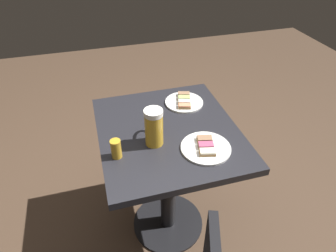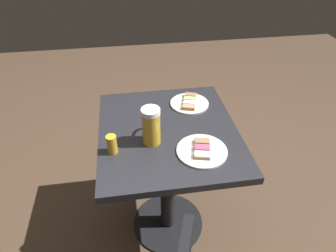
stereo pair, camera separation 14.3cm
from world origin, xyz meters
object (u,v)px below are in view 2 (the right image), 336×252
object	(u,v)px
beer_mug	(151,125)
beer_glass_small	(112,144)
plate_near	(189,103)
plate_far	(202,150)

from	to	relation	value
beer_mug	beer_glass_small	world-z (taller)	beer_mug
plate_near	plate_far	world-z (taller)	same
plate_far	beer_mug	world-z (taller)	beer_mug
plate_far	plate_near	bearing A→B (deg)	86.14
plate_near	beer_glass_small	bearing A→B (deg)	-141.87
plate_far	beer_glass_small	xyz separation A→B (m)	(-0.39, 0.06, 0.04)
plate_near	beer_mug	size ratio (longest dim) A/B	1.16
plate_near	beer_glass_small	world-z (taller)	beer_glass_small
plate_near	beer_mug	bearing A→B (deg)	-130.48
beer_glass_small	plate_far	bearing A→B (deg)	-8.60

